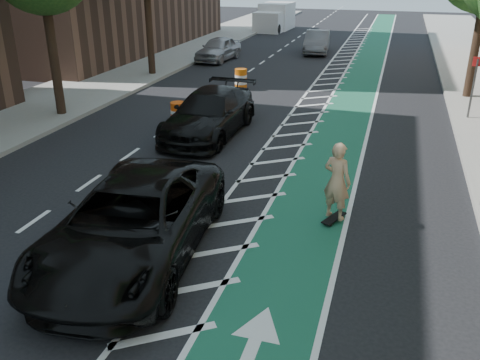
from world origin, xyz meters
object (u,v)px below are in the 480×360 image
at_px(suv_near, 133,222).
at_px(suv_far, 209,113).
at_px(barrel_a, 178,116).
at_px(skateboarder, 337,181).

distance_m(suv_near, suv_far, 8.29).
bearing_deg(barrel_a, suv_near, -72.45).
relative_size(skateboarder, barrel_a, 1.95).
distance_m(suv_near, barrel_a, 9.02).
distance_m(suv_far, barrel_a, 1.48).
bearing_deg(barrel_a, skateboarder, -41.58).
xyz_separation_m(skateboarder, barrel_a, (-6.53, 5.79, -0.60)).
xyz_separation_m(skateboarder, suv_far, (-5.14, 5.38, -0.27)).
xyz_separation_m(suv_near, suv_far, (-1.33, 8.18, -0.04)).
bearing_deg(suv_near, suv_far, 93.39).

